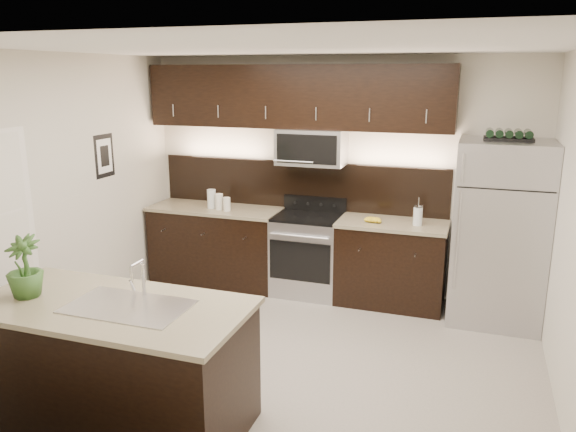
% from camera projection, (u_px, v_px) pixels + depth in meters
% --- Properties ---
extents(ground, '(4.50, 4.50, 0.00)m').
position_uv_depth(ground, '(279.00, 364.00, 4.99)').
color(ground, gray).
rests_on(ground, ground).
extents(room_walls, '(4.52, 4.02, 2.71)m').
position_uv_depth(room_walls, '(264.00, 176.00, 4.57)').
color(room_walls, beige).
rests_on(room_walls, ground).
extents(counter_run, '(3.51, 0.65, 0.94)m').
position_uv_depth(counter_run, '(291.00, 252.00, 6.56)').
color(counter_run, black).
rests_on(counter_run, ground).
extents(upper_fixtures, '(3.49, 0.40, 1.66)m').
position_uv_depth(upper_fixtures, '(298.00, 107.00, 6.27)').
color(upper_fixtures, black).
rests_on(upper_fixtures, counter_run).
extents(island, '(1.96, 0.96, 0.94)m').
position_uv_depth(island, '(115.00, 364.00, 4.04)').
color(island, black).
rests_on(island, ground).
extents(sink_faucet, '(0.84, 0.50, 0.28)m').
position_uv_depth(sink_faucet, '(129.00, 304.00, 3.88)').
color(sink_faucet, silver).
rests_on(sink_faucet, island).
extents(refrigerator, '(0.90, 0.81, 1.87)m').
position_uv_depth(refrigerator, '(499.00, 233.00, 5.69)').
color(refrigerator, '#B2B2B7').
rests_on(refrigerator, ground).
extents(wine_rack, '(0.46, 0.29, 0.11)m').
position_uv_depth(wine_rack, '(509.00, 135.00, 5.45)').
color(wine_rack, black).
rests_on(wine_rack, refrigerator).
extents(plant, '(0.28, 0.28, 0.45)m').
position_uv_depth(plant, '(24.00, 267.00, 4.00)').
color(plant, '#335B24').
rests_on(plant, island).
extents(canisters, '(0.33, 0.17, 0.23)m').
position_uv_depth(canisters, '(217.00, 201.00, 6.63)').
color(canisters, silver).
rests_on(canisters, counter_run).
extents(french_press, '(0.10, 0.10, 0.29)m').
position_uv_depth(french_press, '(418.00, 215.00, 5.93)').
color(french_press, silver).
rests_on(french_press, counter_run).
extents(bananas, '(0.20, 0.17, 0.06)m').
position_uv_depth(bananas, '(369.00, 219.00, 6.08)').
color(bananas, gold).
rests_on(bananas, counter_run).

